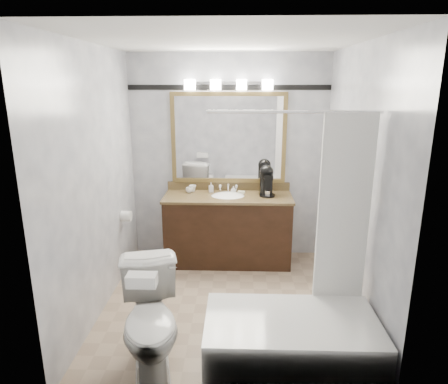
# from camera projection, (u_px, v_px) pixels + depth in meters

# --- Properties ---
(room) EXTENTS (2.42, 2.62, 2.52)m
(room) POSITION_uv_depth(u_px,v_px,m) (225.00, 185.00, 3.68)
(room) COLOR tan
(room) RESTS_ON ground
(vanity) EXTENTS (1.53, 0.58, 0.97)m
(vanity) POSITION_uv_depth(u_px,v_px,m) (228.00, 228.00, 4.87)
(vanity) COLOR black
(vanity) RESTS_ON ground
(mirror) EXTENTS (1.40, 0.04, 1.10)m
(mirror) POSITION_uv_depth(u_px,v_px,m) (229.00, 138.00, 4.85)
(mirror) COLOR olive
(mirror) RESTS_ON room
(vanity_light_bar) EXTENTS (1.02, 0.14, 0.12)m
(vanity_light_bar) POSITION_uv_depth(u_px,v_px,m) (229.00, 84.00, 4.62)
(vanity_light_bar) COLOR silver
(vanity_light_bar) RESTS_ON room
(accent_stripe) EXTENTS (2.40, 0.01, 0.06)m
(accent_stripe) POSITION_uv_depth(u_px,v_px,m) (229.00, 87.00, 4.70)
(accent_stripe) COLOR black
(accent_stripe) RESTS_ON room
(bathtub) EXTENTS (1.30, 0.75, 1.96)m
(bathtub) POSITION_uv_depth(u_px,v_px,m) (294.00, 337.00, 3.05)
(bathtub) COLOR white
(bathtub) RESTS_ON ground
(tp_roll) EXTENTS (0.11, 0.12, 0.12)m
(tp_roll) POSITION_uv_depth(u_px,v_px,m) (126.00, 216.00, 4.50)
(tp_roll) COLOR white
(tp_roll) RESTS_ON room
(toilet) EXTENTS (0.64, 0.89, 0.82)m
(toilet) POSITION_uv_depth(u_px,v_px,m) (151.00, 321.00, 3.03)
(toilet) COLOR white
(toilet) RESTS_ON ground
(tissue_box) EXTENTS (0.21, 0.11, 0.08)m
(tissue_box) POSITION_uv_depth(u_px,v_px,m) (142.00, 280.00, 2.72)
(tissue_box) COLOR white
(tissue_box) RESTS_ON toilet
(coffee_maker) EXTENTS (0.19, 0.24, 0.36)m
(coffee_maker) POSITION_uv_depth(u_px,v_px,m) (267.00, 180.00, 4.75)
(coffee_maker) COLOR black
(coffee_maker) RESTS_ON vanity
(cup_left) EXTENTS (0.10, 0.10, 0.07)m
(cup_left) POSITION_uv_depth(u_px,v_px,m) (189.00, 190.00, 4.89)
(cup_left) COLOR white
(cup_left) RESTS_ON vanity
(cup_right) EXTENTS (0.11, 0.11, 0.08)m
(cup_right) POSITION_uv_depth(u_px,v_px,m) (193.00, 188.00, 4.93)
(cup_right) COLOR white
(cup_right) RESTS_ON vanity
(soap_bottle_a) EXTENTS (0.06, 0.06, 0.12)m
(soap_bottle_a) POSITION_uv_depth(u_px,v_px,m) (211.00, 187.00, 4.91)
(soap_bottle_a) COLOR white
(soap_bottle_a) RESTS_ON vanity
(soap_bottle_b) EXTENTS (0.07, 0.07, 0.08)m
(soap_bottle_b) POSITION_uv_depth(u_px,v_px,m) (233.00, 190.00, 4.88)
(soap_bottle_b) COLOR white
(soap_bottle_b) RESTS_ON vanity
(soap_bar) EXTENTS (0.09, 0.07, 0.03)m
(soap_bar) POSITION_uv_depth(u_px,v_px,m) (241.00, 192.00, 4.87)
(soap_bar) COLOR beige
(soap_bar) RESTS_ON vanity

